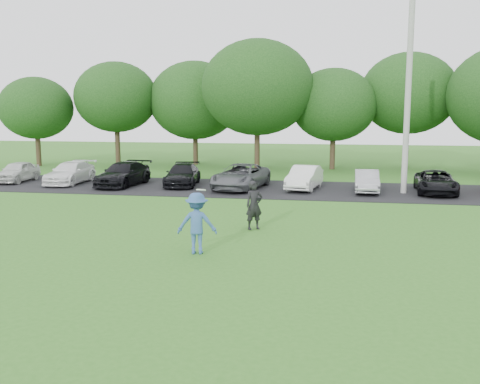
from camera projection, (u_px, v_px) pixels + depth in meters
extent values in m
plane|color=#326F1F|center=(218.00, 258.00, 14.73)|extent=(100.00, 100.00, 0.00)
cube|color=black|center=(272.00, 189.00, 27.39)|extent=(32.00, 6.50, 0.03)
cylinder|color=#A5A6A1|center=(408.00, 91.00, 25.25)|extent=(0.28, 0.28, 9.79)
imported|color=#345B94|center=(197.00, 223.00, 15.05)|extent=(1.20, 0.80, 1.74)
cylinder|color=white|center=(201.00, 190.00, 14.60)|extent=(0.27, 0.27, 0.09)
imported|color=black|center=(254.00, 205.00, 18.10)|extent=(0.73, 0.66, 1.67)
cube|color=black|center=(259.00, 199.00, 17.85)|extent=(0.17, 0.16, 0.10)
imported|color=silver|center=(17.00, 172.00, 29.96)|extent=(1.55, 3.41, 1.14)
imported|color=white|center=(70.00, 173.00, 29.27)|extent=(1.67, 4.02, 1.16)
imported|color=black|center=(123.00, 174.00, 28.44)|extent=(2.10, 4.39, 1.23)
imported|color=black|center=(183.00, 175.00, 28.47)|extent=(2.05, 4.09, 1.14)
imported|color=#595B61|center=(241.00, 176.00, 27.33)|extent=(2.80, 4.80, 1.25)
imported|color=white|center=(304.00, 178.00, 27.12)|extent=(1.84, 3.76, 1.19)
imported|color=#B0B3B8|center=(367.00, 181.00, 26.22)|extent=(1.20, 3.28, 1.07)
imported|color=black|center=(436.00, 182.00, 25.82)|extent=(2.08, 4.05, 1.09)
cylinder|color=#38281C|center=(38.00, 151.00, 38.66)|extent=(0.36, 0.36, 2.20)
ellipsoid|color=#214C19|center=(36.00, 108.00, 38.19)|extent=(5.20, 5.20, 4.42)
cylinder|color=#38281C|center=(118.00, 147.00, 39.05)|extent=(0.36, 0.36, 2.70)
ellipsoid|color=#214C19|center=(116.00, 97.00, 38.50)|extent=(5.94, 5.94, 5.05)
cylinder|color=#38281C|center=(196.00, 150.00, 39.51)|extent=(0.36, 0.36, 2.20)
ellipsoid|color=#214C19|center=(195.00, 100.00, 38.96)|extent=(6.68, 6.68, 5.68)
cylinder|color=#38281C|center=(257.00, 150.00, 35.89)|extent=(0.36, 0.36, 2.70)
ellipsoid|color=#214C19|center=(257.00, 87.00, 35.26)|extent=(7.42, 7.42, 6.31)
cylinder|color=#38281C|center=(332.00, 153.00, 36.44)|extent=(0.36, 0.36, 2.20)
ellipsoid|color=#214C19|center=(334.00, 105.00, 35.95)|extent=(5.76, 5.76, 4.90)
cylinder|color=#38281C|center=(406.00, 149.00, 36.92)|extent=(0.36, 0.36, 2.70)
ellipsoid|color=#214C19|center=(409.00, 93.00, 36.34)|extent=(6.50, 6.50, 5.53)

